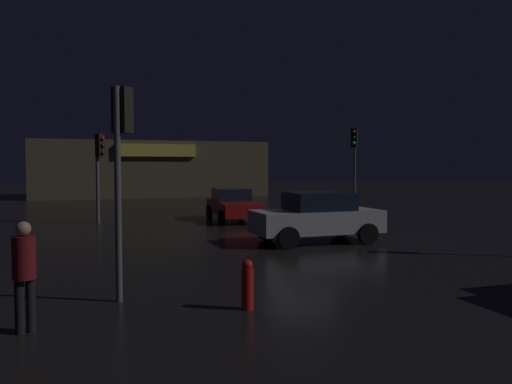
% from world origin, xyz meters
% --- Properties ---
extents(ground_plane, '(120.00, 120.00, 0.00)m').
position_xyz_m(ground_plane, '(0.00, 0.00, 0.00)').
color(ground_plane, black).
extents(store_building, '(18.73, 7.47, 4.56)m').
position_xyz_m(store_building, '(-2.20, 26.88, 2.29)').
color(store_building, brown).
rests_on(store_building, ground).
extents(traffic_signal_main, '(0.42, 0.43, 4.47)m').
position_xyz_m(traffic_signal_main, '(5.82, 6.41, 3.31)').
color(traffic_signal_main, '#595B60').
rests_on(traffic_signal_main, ground).
extents(traffic_signal_cross_left, '(0.42, 0.42, 4.01)m').
position_xyz_m(traffic_signal_cross_left, '(-6.68, -7.00, 2.97)').
color(traffic_signal_cross_left, '#595B60').
rests_on(traffic_signal_cross_left, ground).
extents(traffic_signal_cross_right, '(0.42, 0.42, 3.97)m').
position_xyz_m(traffic_signal_cross_right, '(-6.81, 6.69, 2.80)').
color(traffic_signal_cross_right, '#595B60').
rests_on(traffic_signal_cross_right, ground).
extents(car_far, '(2.06, 4.57, 1.48)m').
position_xyz_m(car_far, '(-0.89, 5.93, 0.75)').
color(car_far, '#A51414').
rests_on(car_far, ground).
extents(car_crossing, '(4.25, 2.10, 1.67)m').
position_xyz_m(car_crossing, '(-0.08, -1.60, 0.86)').
color(car_crossing, '#B7B7BF').
rests_on(car_crossing, ground).
extents(pedestrian, '(0.44, 0.44, 1.71)m').
position_xyz_m(pedestrian, '(-8.22, -8.47, 1.00)').
color(pedestrian, black).
rests_on(pedestrian, ground).
extents(fire_hydrant, '(0.22, 0.22, 0.89)m').
position_xyz_m(fire_hydrant, '(-4.63, -8.34, 0.44)').
color(fire_hydrant, red).
rests_on(fire_hydrant, ground).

